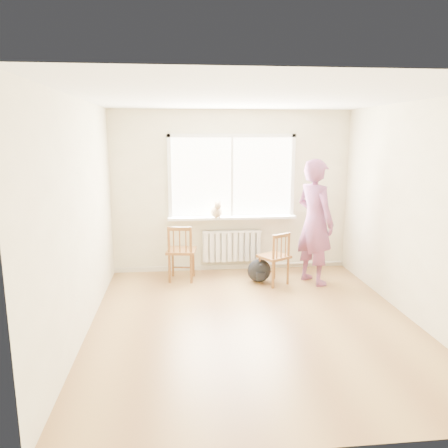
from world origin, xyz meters
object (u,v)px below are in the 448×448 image
object	(u,v)px
cat	(216,210)
chair_left	(181,253)
chair_right	(276,258)
backpack	(259,271)
person	(315,222)

from	to	relation	value
cat	chair_left	bearing A→B (deg)	-155.63
chair_right	backpack	size ratio (longest dim) A/B	2.23
chair_right	cat	xyz separation A→B (m)	(-0.86, 0.68, 0.66)
chair_right	cat	world-z (taller)	cat
chair_left	backpack	bearing A→B (deg)	179.12
person	backpack	distance (m)	1.15
person	backpack	world-z (taller)	person
chair_left	cat	xyz separation A→B (m)	(0.59, 0.35, 0.62)
chair_left	chair_right	world-z (taller)	chair_left
person	backpack	xyz separation A→B (m)	(-0.84, 0.10, -0.79)
chair_right	cat	bearing A→B (deg)	-67.98
cat	person	bearing A→B (deg)	-29.45
person	backpack	size ratio (longest dim) A/B	5.22
chair_left	cat	distance (m)	0.92
person	chair_right	bearing A→B (deg)	66.42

